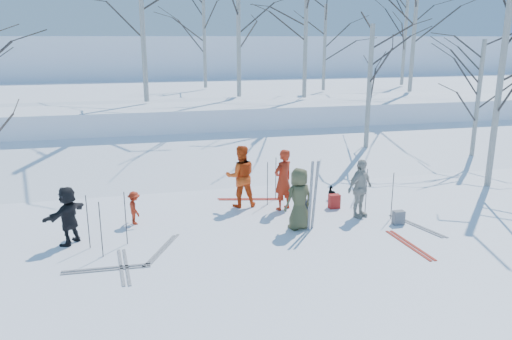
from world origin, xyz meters
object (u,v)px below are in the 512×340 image
object	(u,v)px
skier_cream_east	(360,189)
dog	(333,194)
skier_grey_west	(68,215)
backpack_grey	(398,218)
backpack_red	(334,201)
skier_red_seated	(134,208)
backpack_dark	(301,207)
skier_olive_center	(299,199)
skier_redor_behind	(241,176)
skier_red_north	(283,180)

from	to	relation	value
skier_cream_east	dog	bearing A→B (deg)	68.16
skier_grey_west	dog	size ratio (longest dim) A/B	2.83
backpack_grey	backpack_red	bearing A→B (deg)	125.59
skier_cream_east	backpack_red	xyz separation A→B (m)	(-0.39, 0.86, -0.62)
backpack_grey	skier_grey_west	bearing A→B (deg)	175.13
skier_red_seated	backpack_dark	size ratio (longest dim) A/B	2.30
skier_olive_center	backpack_dark	world-z (taller)	skier_olive_center
skier_redor_behind	backpack_red	distance (m)	2.88
dog	backpack_red	bearing A→B (deg)	62.63
skier_red_seated	backpack_dark	distance (m)	4.69
backpack_grey	backpack_dark	size ratio (longest dim) A/B	0.95
dog	skier_cream_east	bearing A→B (deg)	87.74
skier_olive_center	skier_cream_east	xyz separation A→B (m)	(1.94, 0.46, 0.01)
backpack_red	backpack_grey	xyz separation A→B (m)	(1.19, -1.66, -0.02)
skier_red_north	dog	world-z (taller)	skier_red_north
skier_red_seated	skier_red_north	bearing A→B (deg)	-102.95
skier_red_north	backpack_red	bearing A→B (deg)	140.94
skier_red_north	dog	distance (m)	1.93
skier_red_north	skier_cream_east	xyz separation A→B (m)	(1.91, -1.13, -0.07)
skier_grey_west	backpack_dark	xyz separation A→B (m)	(6.24, 0.74, -0.53)
backpack_dark	skier_red_north	bearing A→B (deg)	132.06
skier_grey_west	skier_olive_center	bearing A→B (deg)	121.13
skier_olive_center	skier_grey_west	xyz separation A→B (m)	(-5.78, 0.38, -0.10)
skier_cream_east	backpack_dark	distance (m)	1.75
skier_redor_behind	backpack_grey	size ratio (longest dim) A/B	4.90
skier_olive_center	backpack_dark	size ratio (longest dim) A/B	4.14
skier_grey_west	backpack_grey	size ratio (longest dim) A/B	3.85
skier_cream_east	skier_red_north	bearing A→B (deg)	121.89
skier_redor_behind	dog	size ratio (longest dim) A/B	3.60
skier_red_north	backpack_dark	size ratio (longest dim) A/B	4.53
backpack_dark	dog	bearing A→B (deg)	33.13
skier_redor_behind	backpack_dark	world-z (taller)	skier_redor_behind
skier_redor_behind	skier_red_seated	bearing A→B (deg)	16.92
skier_grey_west	backpack_dark	distance (m)	6.30
skier_olive_center	skier_cream_east	bearing A→B (deg)	174.78
backpack_grey	dog	bearing A→B (deg)	112.05
backpack_dark	skier_cream_east	bearing A→B (deg)	-24.13
backpack_red	backpack_grey	size ratio (longest dim) A/B	1.11
skier_red_north	backpack_dark	distance (m)	0.95
skier_cream_east	skier_grey_west	xyz separation A→B (m)	(-7.72, -0.07, -0.10)
skier_redor_behind	skier_red_seated	size ratio (longest dim) A/B	2.03
skier_grey_west	backpack_dark	size ratio (longest dim) A/B	3.66
skier_red_north	backpack_red	size ratio (longest dim) A/B	4.31
skier_olive_center	backpack_red	bearing A→B (deg)	-158.18
backpack_red	backpack_dark	size ratio (longest dim) A/B	1.05
skier_red_seated	backpack_red	world-z (taller)	skier_red_seated
skier_red_seated	backpack_red	bearing A→B (deg)	-106.44
skier_red_seated	skier_grey_west	xyz separation A→B (m)	(-1.56, -0.99, 0.27)
skier_red_north	skier_redor_behind	world-z (taller)	skier_redor_behind
backpack_dark	skier_red_seated	bearing A→B (deg)	176.97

